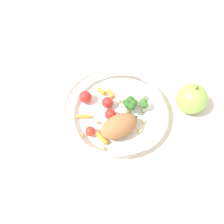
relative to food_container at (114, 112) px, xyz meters
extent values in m
plane|color=silver|center=(0.00, 0.01, -0.03)|extent=(2.40, 2.40, 0.00)
cylinder|color=white|center=(0.00, 0.00, -0.02)|extent=(0.25, 0.25, 0.01)
torus|color=white|center=(0.00, 0.00, 0.01)|extent=(0.26, 0.26, 0.01)
ellipsoid|color=#9E663D|center=(0.01, -0.04, 0.01)|extent=(0.11, 0.09, 0.05)
cylinder|color=#8EB766|center=(0.08, 0.01, -0.01)|extent=(0.01, 0.01, 0.02)
sphere|color=#386B28|center=(0.08, 0.01, 0.01)|extent=(0.01, 0.01, 0.01)
sphere|color=#386B28|center=(0.08, 0.02, 0.01)|extent=(0.02, 0.02, 0.02)
sphere|color=#386B28|center=(0.08, 0.01, 0.00)|extent=(0.02, 0.02, 0.02)
sphere|color=#386B28|center=(0.07, 0.01, 0.01)|extent=(0.01, 0.01, 0.01)
sphere|color=#386B28|center=(0.08, 0.01, 0.01)|extent=(0.01, 0.01, 0.01)
cylinder|color=#8EB766|center=(0.04, 0.01, -0.01)|extent=(0.01, 0.01, 0.03)
sphere|color=#2D6023|center=(0.05, 0.01, 0.02)|extent=(0.02, 0.02, 0.02)
sphere|color=#2D6023|center=(0.04, 0.02, 0.02)|extent=(0.02, 0.02, 0.02)
sphere|color=#2D6023|center=(0.03, 0.02, 0.02)|extent=(0.02, 0.02, 0.02)
sphere|color=#2D6023|center=(0.04, 0.00, 0.02)|extent=(0.02, 0.02, 0.02)
sphere|color=#2D6023|center=(0.04, 0.00, 0.02)|extent=(0.02, 0.02, 0.02)
sphere|color=white|center=(0.07, 0.04, 0.00)|extent=(0.03, 0.03, 0.03)
sphere|color=white|center=(0.06, 0.05, 0.00)|extent=(0.03, 0.03, 0.03)
sphere|color=white|center=(0.05, 0.04, -0.01)|extent=(0.02, 0.02, 0.02)
sphere|color=white|center=(0.06, 0.03, -0.01)|extent=(0.02, 0.02, 0.02)
cube|color=yellow|center=(0.05, -0.02, -0.02)|extent=(0.01, 0.02, 0.00)
cylinder|color=red|center=(0.05, -0.02, -0.01)|extent=(0.01, 0.01, 0.02)
sphere|color=black|center=(0.05, -0.02, 0.01)|extent=(0.01, 0.01, 0.01)
sphere|color=black|center=(0.04, -0.02, 0.01)|extent=(0.01, 0.01, 0.01)
sphere|color=black|center=(0.05, -0.03, 0.01)|extent=(0.01, 0.01, 0.01)
cylinder|color=orange|center=(-0.04, -0.06, -0.01)|extent=(0.03, 0.04, 0.01)
cylinder|color=orange|center=(0.00, 0.07, -0.01)|extent=(0.02, 0.03, 0.01)
cylinder|color=orange|center=(-0.08, 0.00, -0.02)|extent=(0.04, 0.01, 0.01)
cylinder|color=orange|center=(-0.02, 0.08, -0.01)|extent=(0.03, 0.03, 0.01)
sphere|color=red|center=(-0.01, 0.00, -0.01)|extent=(0.03, 0.03, 0.03)
sphere|color=red|center=(-0.07, 0.06, 0.00)|extent=(0.03, 0.03, 0.03)
sphere|color=red|center=(-0.06, -0.04, -0.01)|extent=(0.02, 0.02, 0.02)
sphere|color=red|center=(-0.01, 0.03, 0.00)|extent=(0.03, 0.03, 0.03)
sphere|color=#D1B775|center=(-0.09, -0.05, -0.01)|extent=(0.01, 0.01, 0.01)
sphere|color=#D1B775|center=(-0.07, -0.02, -0.01)|extent=(0.01, 0.01, 0.01)
sphere|color=tan|center=(-0.04, -0.09, -0.01)|extent=(0.01, 0.01, 0.01)
sphere|color=#D1B775|center=(0.02, 0.04, -0.01)|extent=(0.01, 0.01, 0.01)
sphere|color=#D1B775|center=(0.07, -0.03, -0.02)|extent=(0.01, 0.01, 0.01)
sphere|color=tan|center=(-0.04, -0.01, -0.01)|extent=(0.01, 0.01, 0.01)
sphere|color=#D1B775|center=(0.06, -0.05, -0.01)|extent=(0.01, 0.01, 0.01)
sphere|color=tan|center=(0.04, 0.04, -0.01)|extent=(0.01, 0.01, 0.01)
sphere|color=tan|center=(-0.02, 0.01, -0.01)|extent=(0.01, 0.01, 0.01)
sphere|color=#8CB74C|center=(0.20, 0.01, 0.01)|extent=(0.08, 0.08, 0.08)
cylinder|color=brown|center=(0.20, 0.01, 0.06)|extent=(0.00, 0.00, 0.01)
cube|color=white|center=(-0.22, 0.07, -0.03)|extent=(0.16, 0.17, 0.01)
camera|label=1|loc=(-0.04, -0.29, 0.49)|focal=36.45mm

